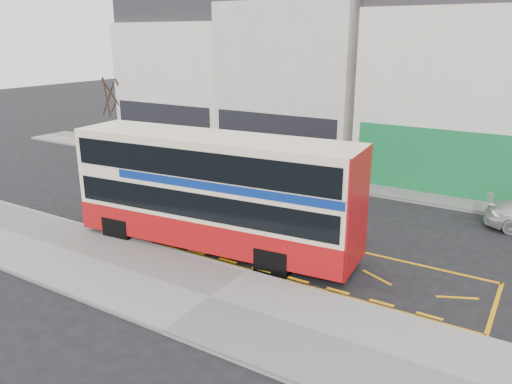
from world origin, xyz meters
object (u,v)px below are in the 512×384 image
Objects in this scene: bus_stop_post at (115,193)px; street_tree_left at (116,86)px; car_grey at (287,177)px; double_decker_bus at (215,191)px; car_silver at (168,154)px.

street_tree_left is (-12.24, 11.87, 2.22)m from bus_stop_post.
car_grey is 0.63× the size of street_tree_left.
double_decker_bus is 2.79× the size of car_grey.
double_decker_bus is 12.56m from car_silver.
bus_stop_post is at bearing -161.65° from car_silver.
street_tree_left is at bearing 79.92° from car_grey.
car_silver is at bearing 133.64° from double_decker_bus.
car_silver is 8.14m from car_grey.
street_tree_left reaches higher than car_grey.
bus_stop_post is 17.20m from street_tree_left.
street_tree_left reaches higher than bus_stop_post.
car_silver is at bearing 127.39° from bus_stop_post.
car_silver reaches higher than car_grey.
street_tree_left is at bearing 140.95° from double_decker_bus.
double_decker_bus is 2.71× the size of car_silver.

